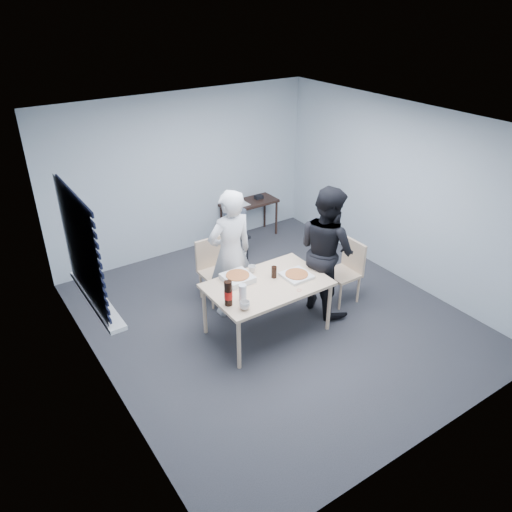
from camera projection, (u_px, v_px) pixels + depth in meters
room at (85, 256)px, 5.27m from camera, size 5.00×5.00×5.00m
dining_table at (267, 287)px, 6.18m from camera, size 1.48×0.94×0.72m
chair_far at (213, 266)px, 6.96m from camera, size 0.42×0.42×0.89m
chair_right at (347, 267)px, 6.92m from camera, size 0.42×0.42×0.89m
person_white at (230, 254)px, 6.47m from camera, size 0.65×0.42×1.77m
person_black at (326, 250)px, 6.57m from camera, size 0.47×0.86×1.77m
side_table at (249, 206)px, 8.66m from camera, size 1.00×0.44×0.67m
stool at (236, 241)px, 7.93m from camera, size 0.35×0.35×0.49m
backpack at (236, 223)px, 7.76m from camera, size 0.31×0.23×0.43m
pizza_box_a at (238, 278)px, 6.19m from camera, size 0.34×0.34×0.09m
pizza_box_b at (297, 275)px, 6.28m from camera, size 0.34×0.34×0.05m
mug_a at (245, 305)px, 5.64m from camera, size 0.17×0.17×0.10m
mug_b at (252, 269)px, 6.37m from camera, size 0.10×0.10×0.09m
cola_glass at (274, 272)px, 6.24m from camera, size 0.09×0.09×0.15m
soda_bottle at (228, 294)px, 5.67m from camera, size 0.10×0.10×0.31m
plastic_cups at (243, 293)px, 5.76m from camera, size 0.11×0.11×0.22m
rubber_band at (299, 290)px, 6.01m from camera, size 0.07×0.07×0.00m
papers at (242, 203)px, 8.54m from camera, size 0.28×0.32×0.00m
black_box at (259, 197)px, 8.73m from camera, size 0.16×0.13×0.06m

